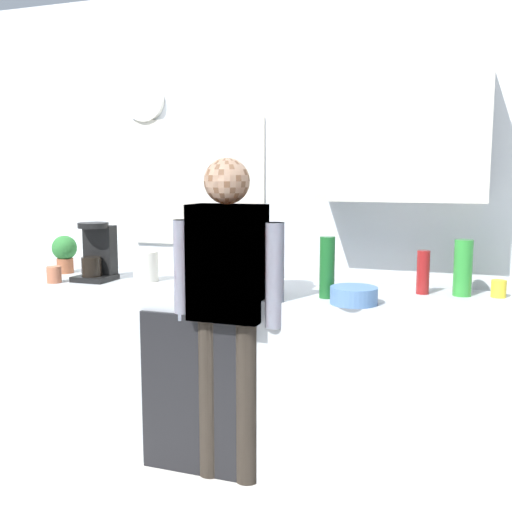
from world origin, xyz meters
TOP-DOWN VIEW (x-y plane):
  - ground_plane at (0.00, 0.00)m, footprint 8.00×8.00m
  - kitchen_counter at (0.00, 0.30)m, footprint 2.78×0.64m
  - dishwasher_panel at (-0.19, -0.03)m, footprint 0.56×0.02m
  - back_wall_assembly at (0.09, 0.70)m, footprint 4.38×0.42m
  - coffee_maker at (-0.89, 0.22)m, footprint 0.20×0.20m
  - bottle_olive_oil at (-0.24, 0.42)m, footprint 0.06×0.06m
  - bottle_red_vinegar at (0.89, 0.43)m, footprint 0.06×0.06m
  - bottle_clear_soda at (1.07, 0.44)m, footprint 0.09×0.09m
  - bottle_dark_sauce at (-0.03, 0.54)m, footprint 0.06×0.06m
  - bottle_green_wine at (0.45, 0.17)m, footprint 0.07×0.07m
  - cup_terracotta_mug at (-1.07, 0.06)m, footprint 0.08×0.08m
  - cup_yellow_cup at (1.24, 0.46)m, footprint 0.07×0.07m
  - cup_blue_mug at (0.13, 0.23)m, footprint 0.08×0.08m
  - mixing_bowl at (0.60, 0.07)m, footprint 0.22×0.22m
  - potted_plant at (-1.22, 0.36)m, footprint 0.15×0.15m
  - dish_soap at (0.01, 0.11)m, footprint 0.06×0.06m
  - storage_canister at (-0.61, 0.27)m, footprint 0.14×0.14m
  - person_at_sink at (0.00, 0.00)m, footprint 0.57×0.22m
  - person_guest at (0.00, 0.00)m, footprint 0.57×0.22m

SIDE VIEW (x-z plane):
  - ground_plane at x=0.00m, z-range 0.00..0.00m
  - dishwasher_panel at x=-0.19m, z-range 0.00..0.83m
  - kitchen_counter at x=0.00m, z-range 0.00..0.93m
  - person_at_sink at x=0.00m, z-range 0.15..1.75m
  - person_guest at x=0.00m, z-range 0.15..1.75m
  - mixing_bowl at x=0.60m, z-range 0.93..1.01m
  - cup_yellow_cup at x=1.24m, z-range 0.93..1.01m
  - cup_terracotta_mug at x=-1.07m, z-range 0.93..1.02m
  - cup_blue_mug at x=0.13m, z-range 0.93..1.03m
  - dish_soap at x=0.01m, z-range 0.91..1.09m
  - storage_canister at x=-0.61m, z-range 0.93..1.10m
  - bottle_dark_sauce at x=-0.03m, z-range 0.93..1.11m
  - bottle_red_vinegar at x=0.89m, z-range 0.93..1.15m
  - bottle_olive_oil at x=-0.24m, z-range 0.93..1.18m
  - potted_plant at x=-1.22m, z-range 0.94..1.17m
  - bottle_clear_soda at x=1.07m, z-range 0.93..1.21m
  - coffee_maker at x=-0.89m, z-range 0.91..1.24m
  - bottle_green_wine at x=0.45m, z-range 0.93..1.23m
  - back_wall_assembly at x=0.09m, z-range 0.06..2.66m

